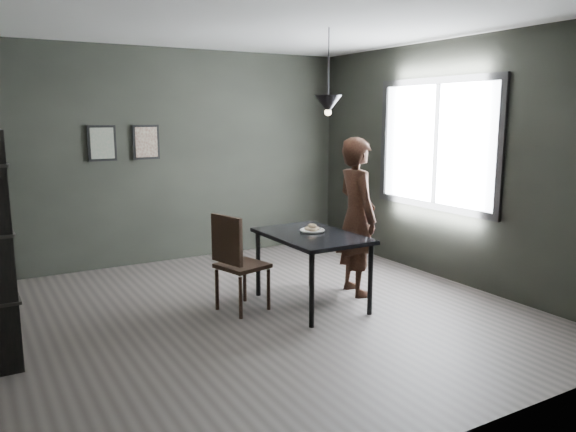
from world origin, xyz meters
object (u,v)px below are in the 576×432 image
wood_chair (235,257)px  pendant_lamp (328,104)px  white_plate (312,231)px  woman (357,217)px  cafe_table (312,241)px

wood_chair → pendant_lamp: size_ratio=1.14×
white_plate → woman: 0.58m
cafe_table → white_plate: 0.14m
white_plate → pendant_lamp: bearing=2.5°
cafe_table → woman: 0.67m
wood_chair → woman: bearing=-19.0°
white_plate → pendant_lamp: (0.18, 0.01, 1.29)m
white_plate → cafe_table: bearing=-125.9°
cafe_table → woman: bearing=7.9°
cafe_table → white_plate: size_ratio=5.22×
white_plate → wood_chair: (-0.84, 0.10, -0.19)m
cafe_table → wood_chair: 0.80m
cafe_table → wood_chair: (-0.77, 0.19, -0.11)m
pendant_lamp → cafe_table: bearing=-158.2°
pendant_lamp → white_plate: bearing=-177.5°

